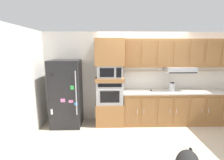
# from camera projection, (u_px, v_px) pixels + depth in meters

# --- Properties ---
(ground_plane) EXTENTS (9.60, 9.60, 0.00)m
(ground_plane) POSITION_uv_depth(u_px,v_px,m) (149.00, 136.00, 3.97)
(ground_plane) COLOR beige
(back_kitchen_wall) EXTENTS (6.20, 0.12, 2.50)m
(back_kitchen_wall) POSITION_uv_depth(u_px,v_px,m) (141.00, 77.00, 4.83)
(back_kitchen_wall) COLOR silver
(back_kitchen_wall) RESTS_ON ground
(side_panel_left) EXTENTS (0.12, 7.10, 2.50)m
(side_panel_left) POSITION_uv_depth(u_px,v_px,m) (24.00, 85.00, 3.68)
(side_panel_left) COLOR silver
(side_panel_left) RESTS_ON ground
(refrigerator) EXTENTS (0.76, 0.73, 1.76)m
(refrigerator) POSITION_uv_depth(u_px,v_px,m) (66.00, 93.00, 4.43)
(refrigerator) COLOR black
(refrigerator) RESTS_ON ground
(oven_base_cabinet) EXTENTS (0.74, 0.62, 0.60)m
(oven_base_cabinet) POSITION_uv_depth(u_px,v_px,m) (110.00, 113.00, 4.63)
(oven_base_cabinet) COLOR #996638
(oven_base_cabinet) RESTS_ON ground
(built_in_oven) EXTENTS (0.70, 0.62, 0.60)m
(built_in_oven) POSITION_uv_depth(u_px,v_px,m) (110.00, 92.00, 4.52)
(built_in_oven) COLOR #A8AAAF
(built_in_oven) RESTS_ON oven_base_cabinet
(appliance_mid_shelf) EXTENTS (0.74, 0.62, 0.10)m
(appliance_mid_shelf) POSITION_uv_depth(u_px,v_px,m) (110.00, 79.00, 4.46)
(appliance_mid_shelf) COLOR #996638
(appliance_mid_shelf) RESTS_ON built_in_oven
(microwave) EXTENTS (0.64, 0.54, 0.32)m
(microwave) POSITION_uv_depth(u_px,v_px,m) (110.00, 71.00, 4.42)
(microwave) COLOR #A8AAAF
(microwave) RESTS_ON appliance_mid_shelf
(appliance_upper_cabinet) EXTENTS (0.74, 0.62, 0.68)m
(appliance_upper_cabinet) POSITION_uv_depth(u_px,v_px,m) (110.00, 52.00, 4.33)
(appliance_upper_cabinet) COLOR #996638
(appliance_upper_cabinet) RESTS_ON microwave
(lower_cabinet_run) EXTENTS (2.96, 0.63, 0.88)m
(lower_cabinet_run) POSITION_uv_depth(u_px,v_px,m) (176.00, 107.00, 4.65)
(lower_cabinet_run) COLOR #996638
(lower_cabinet_run) RESTS_ON ground
(countertop_slab) EXTENTS (3.00, 0.64, 0.04)m
(countertop_slab) POSITION_uv_depth(u_px,v_px,m) (177.00, 91.00, 4.57)
(countertop_slab) COLOR beige
(countertop_slab) RESTS_ON lower_cabinet_run
(backsplash_panel) EXTENTS (3.00, 0.02, 0.50)m
(backsplash_panel) POSITION_uv_depth(u_px,v_px,m) (174.00, 80.00, 4.80)
(backsplash_panel) COLOR silver
(backsplash_panel) RESTS_ON countertop_slab
(upper_cabinet_with_hood) EXTENTS (2.96, 0.48, 0.88)m
(upper_cabinet_with_hood) POSITION_uv_depth(u_px,v_px,m) (178.00, 54.00, 4.50)
(upper_cabinet_with_hood) COLOR #996638
(upper_cabinet_with_hood) RESTS_ON backsplash_panel
(screwdriver) EXTENTS (0.14, 0.13, 0.03)m
(screwdriver) POSITION_uv_depth(u_px,v_px,m) (151.00, 90.00, 4.53)
(screwdriver) COLOR black
(screwdriver) RESTS_ON countertop_slab
(electric_kettle) EXTENTS (0.17, 0.17, 0.24)m
(electric_kettle) POSITION_uv_depth(u_px,v_px,m) (172.00, 87.00, 4.49)
(electric_kettle) COLOR #A8AAAF
(electric_kettle) RESTS_ON countertop_slab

